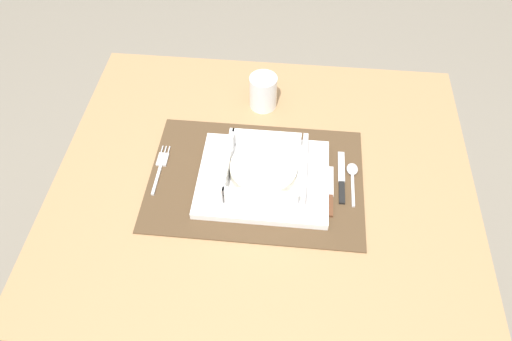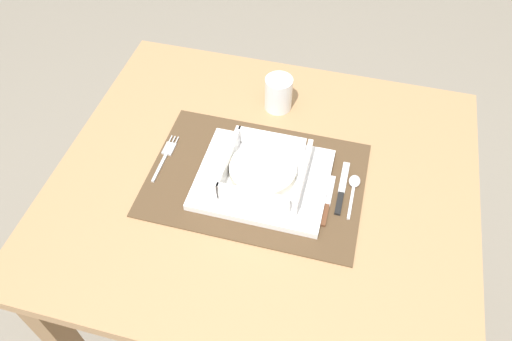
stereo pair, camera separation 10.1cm
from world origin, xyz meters
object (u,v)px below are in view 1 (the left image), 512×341
drinking_glass (263,93)px  spoon (352,173)px  fork (161,165)px  butter_knife (342,180)px  porridge_bowl (265,170)px  dining_table (263,209)px  bread_knife (330,193)px

drinking_glass → spoon: bearing=-43.9°
fork → butter_knife: 0.39m
porridge_bowl → fork: porridge_bowl is taller
fork → butter_knife: bearing=-0.8°
dining_table → drinking_glass: bearing=95.4°
fork → porridge_bowl: bearing=-5.1°
butter_knife → drinking_glass: 0.29m
drinking_glass → butter_knife: bearing=-49.9°
fork → drinking_glass: (0.20, 0.22, 0.03)m
dining_table → spoon: bearing=7.5°
dining_table → porridge_bowl: size_ratio=5.33×
dining_table → butter_knife: butter_knife is taller
dining_table → drinking_glass: drinking_glass is taller
bread_knife → drinking_glass: 0.30m
bread_knife → drinking_glass: drinking_glass is taller
dining_table → bread_knife: size_ratio=6.72×
spoon → butter_knife: size_ratio=0.81×
bread_knife → spoon: bearing=45.9°
butter_knife → spoon: bearing=40.8°
dining_table → fork: (-0.22, 0.01, 0.12)m
butter_knife → drinking_glass: drinking_glass is taller
dining_table → butter_knife: (0.16, 0.01, 0.12)m
drinking_glass → bread_knife: bearing=-57.9°
bread_knife → dining_table: bearing=163.2°
dining_table → porridge_bowl: porridge_bowl is taller
porridge_bowl → bread_knife: bearing=-8.9°
porridge_bowl → butter_knife: porridge_bowl is taller
porridge_bowl → butter_knife: 0.16m
bread_knife → fork: bearing=169.5°
drinking_glass → porridge_bowl: bearing=-83.9°
butter_knife → porridge_bowl: bearing=-173.7°
butter_knife → drinking_glass: bearing=130.8°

